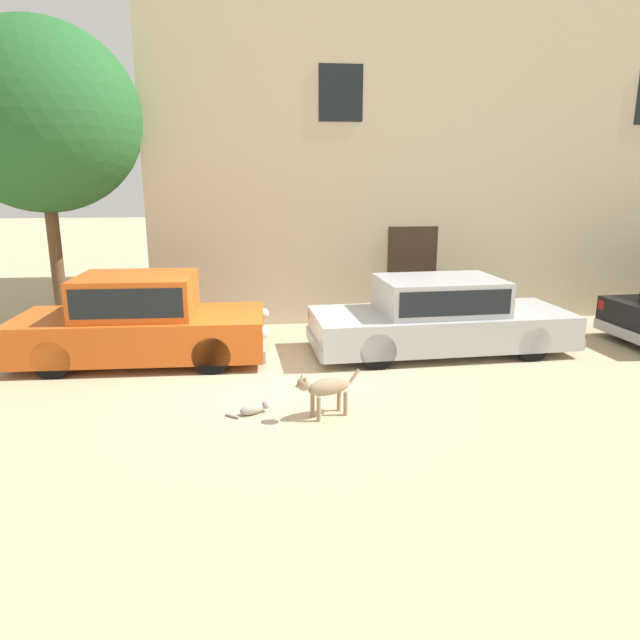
% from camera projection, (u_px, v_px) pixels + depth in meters
% --- Properties ---
extents(ground_plane, '(80.00, 80.00, 0.00)m').
position_uv_depth(ground_plane, '(265.00, 379.00, 9.08)').
color(ground_plane, tan).
extents(parked_sedan_nearest, '(4.36, 1.82, 1.52)m').
position_uv_depth(parked_sedan_nearest, '(140.00, 320.00, 9.82)').
color(parked_sedan_nearest, '#D15619').
rests_on(parked_sedan_nearest, ground_plane).
extents(parked_sedan_second, '(4.88, 2.02, 1.37)m').
position_uv_depth(parked_sedan_second, '(440.00, 315.00, 10.40)').
color(parked_sedan_second, '#B2B5BA').
rests_on(parked_sedan_second, ground_plane).
extents(apartment_block, '(16.10, 6.64, 7.09)m').
position_uv_depth(apartment_block, '(470.00, 162.00, 15.41)').
color(apartment_block, beige).
rests_on(apartment_block, ground_plane).
extents(stray_dog_spotted, '(0.96, 0.48, 0.65)m').
position_uv_depth(stray_dog_spotted, '(325.00, 388.00, 7.56)').
color(stray_dog_spotted, '#997F60').
rests_on(stray_dog_spotted, ground_plane).
extents(stray_cat, '(0.60, 0.30, 0.16)m').
position_uv_depth(stray_cat, '(254.00, 409.00, 7.73)').
color(stray_cat, gray).
rests_on(stray_cat, ground_plane).
extents(acacia_tree_left, '(3.77, 3.39, 6.03)m').
position_uv_depth(acacia_tree_left, '(41.00, 118.00, 10.87)').
color(acacia_tree_left, brown).
rests_on(acacia_tree_left, ground_plane).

